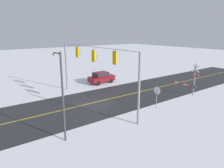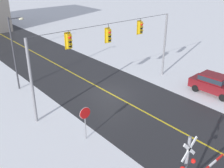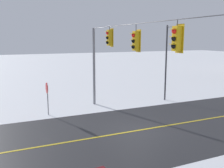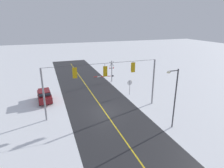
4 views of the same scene
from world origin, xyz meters
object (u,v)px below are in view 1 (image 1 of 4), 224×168
Objects in this scene: stop_sign at (157,93)px; parked_car_maroon at (101,77)px; streetlamp_near at (61,89)px; railroad_crossing at (192,79)px.

stop_sign is 12.63m from parked_car_maroon.
streetlamp_near is at bearing 136.59° from parked_car_maroon.
railroad_crossing is 0.93× the size of parked_car_maroon.
parked_car_maroon is 0.66× the size of streetlamp_near.
streetlamp_near reaches higher than railroad_crossing.
streetlamp_near is (-0.14, 10.32, 2.20)m from stop_sign.
streetlamp_near is (-12.63, 11.95, 2.96)m from parked_car_maroon.
railroad_crossing is 0.62× the size of streetlamp_near.
streetlamp_near reaches higher than stop_sign.
parked_car_maroon is 17.64m from streetlamp_near.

